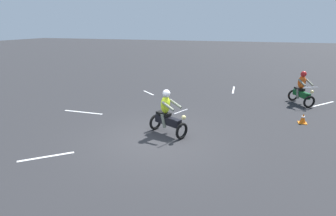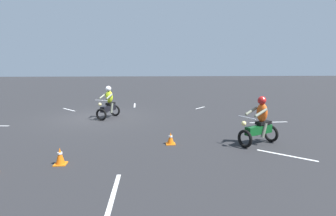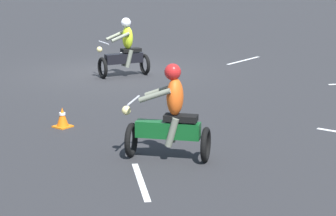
{
  "view_description": "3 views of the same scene",
  "coord_description": "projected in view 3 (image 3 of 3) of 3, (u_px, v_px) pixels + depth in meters",
  "views": [
    {
      "loc": [
        7.85,
        3.08,
        3.82
      ],
      "look_at": [
        -0.59,
        0.28,
        1.0
      ],
      "focal_mm": 28.0,
      "sensor_mm": 36.0,
      "label": 1
    },
    {
      "loc": [
        -2.53,
        13.79,
        2.63
      ],
      "look_at": [
        -3.46,
        2.86,
        0.9
      ],
      "focal_mm": 28.0,
      "sensor_mm": 36.0,
      "label": 2
    },
    {
      "loc": [
        -13.01,
        13.78,
        3.46
      ],
      "look_at": [
        -6.32,
        5.44,
        0.9
      ],
      "focal_mm": 70.0,
      "sensor_mm": 36.0,
      "label": 3
    }
  ],
  "objects": [
    {
      "name": "ground_plane",
      "position": [
        116.0,
        73.0,
        19.18
      ],
      "size": [
        120.0,
        120.0,
        0.0
      ],
      "primitive_type": "plane",
      "color": "#28282B"
    },
    {
      "name": "lane_stripe_nw",
      "position": [
        141.0,
        181.0,
        10.11
      ],
      "size": [
        1.35,
        1.24,
        0.01
      ],
      "primitive_type": "cube",
      "rotation": [
        0.0,
        0.0,
        3.97
      ],
      "color": "silver",
      "rests_on": "ground"
    },
    {
      "name": "traffic_cone_near_right",
      "position": [
        62.0,
        118.0,
        13.19
      ],
      "size": [
        0.32,
        0.32,
        0.41
      ],
      "color": "orange",
      "rests_on": "ground"
    },
    {
      "name": "lane_stripe_se",
      "position": [
        122.0,
        54.0,
        22.58
      ],
      "size": [
        1.11,
        1.28,
        0.01
      ],
      "primitive_type": "cube",
      "rotation": [
        0.0,
        0.0,
        6.99
      ],
      "color": "silver",
      "rests_on": "ground"
    },
    {
      "name": "lane_stripe_s",
      "position": [
        243.0,
        60.0,
        21.31
      ],
      "size": [
        0.16,
        1.96,
        0.01
      ],
      "primitive_type": "cube",
      "rotation": [
        0.0,
        0.0,
        6.31
      ],
      "color": "silver",
      "rests_on": "ground"
    },
    {
      "name": "motorcycle_rider_foreground",
      "position": [
        125.0,
        51.0,
        18.45
      ],
      "size": [
        1.14,
        1.53,
        1.66
      ],
      "rotation": [
        0.0,
        0.0,
        5.86
      ],
      "color": "black",
      "rests_on": "ground"
    },
    {
      "name": "motorcycle_rider_background",
      "position": [
        170.0,
        118.0,
        11.03
      ],
      "size": [
        1.52,
        1.16,
        1.66
      ],
      "rotation": [
        0.0,
        0.0,
        5.17
      ],
      "color": "black",
      "rests_on": "ground"
    }
  ]
}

